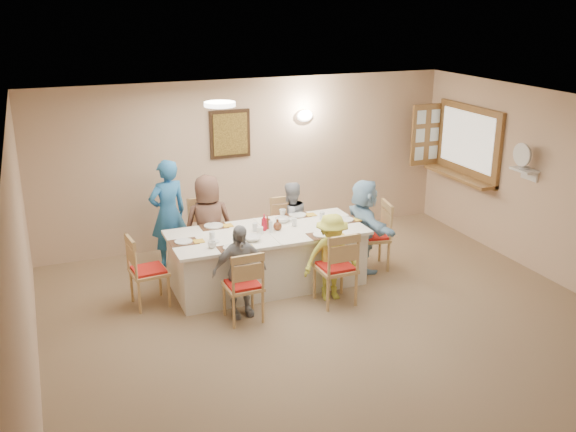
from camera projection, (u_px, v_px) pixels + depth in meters
name	position (u px, v px, depth m)	size (l,w,h in m)	color
ground	(351.00, 340.00, 7.14)	(7.00, 7.00, 0.00)	#826346
room_walls	(356.00, 212.00, 6.66)	(7.00, 7.00, 7.00)	tan
wall_picture	(230.00, 134.00, 9.53)	(0.62, 0.05, 0.72)	#3C2515
wall_sconce	(305.00, 116.00, 9.87)	(0.26, 0.09, 0.18)	white
ceiling_light	(220.00, 104.00, 7.31)	(0.36, 0.36, 0.05)	white
serving_hatch	(468.00, 143.00, 9.90)	(0.06, 1.50, 1.15)	brown
hatch_sill	(459.00, 176.00, 10.03)	(0.30, 1.50, 0.05)	brown
shutter_door	(426.00, 135.00, 10.48)	(0.55, 0.04, 1.00)	brown
fan_shelf	(524.00, 170.00, 8.72)	(0.22, 0.36, 0.03)	white
desk_fan	(524.00, 159.00, 8.66)	(0.30, 0.30, 0.28)	#A5A5A8
dining_table	(268.00, 258.00, 8.42)	(2.54, 1.08, 0.76)	white
chair_back_left	(207.00, 236.00, 8.87)	(0.48, 0.48, 1.00)	tan
chair_back_right	(287.00, 229.00, 9.31)	(0.42, 0.42, 0.88)	tan
chair_front_left	(243.00, 284.00, 7.48)	(0.43, 0.43, 0.90)	tan
chair_front_right	(336.00, 266.00, 7.89)	(0.46, 0.46, 0.97)	tan
chair_left_end	(149.00, 270.00, 7.84)	(0.44, 0.44, 0.93)	tan
chair_right_end	(372.00, 235.00, 8.93)	(0.46, 0.46, 0.96)	tan
diner_back_left	(209.00, 225.00, 8.70)	(0.69, 0.45, 1.39)	brown
diner_back_right	(290.00, 222.00, 9.16)	(0.64, 0.54, 1.17)	#999DA8
diner_front_left	(239.00, 271.00, 7.55)	(0.68, 0.30, 1.14)	#949497
diner_front_right	(331.00, 257.00, 7.97)	(0.76, 0.47, 1.12)	#CED045
diner_right_end	(364.00, 225.00, 8.83)	(0.44, 1.22, 1.30)	#9ECDEF
caregiver	(168.00, 214.00, 8.93)	(0.64, 0.51, 1.54)	#2B76BD
placemat_fl	(232.00, 248.00, 7.71)	(0.34, 0.25, 0.01)	#472B19
plate_fl	(232.00, 247.00, 7.71)	(0.23, 0.23, 0.01)	white
napkin_fl	(248.00, 247.00, 7.73)	(0.14, 0.14, 0.01)	gold
placemat_fr	(323.00, 235.00, 8.14)	(0.37, 0.28, 0.01)	#472B19
plate_fr	(323.00, 234.00, 8.13)	(0.25, 0.25, 0.02)	white
napkin_fr	(337.00, 234.00, 8.15)	(0.15, 0.15, 0.01)	gold
placemat_bl	(214.00, 226.00, 8.45)	(0.35, 0.26, 0.01)	#472B19
plate_bl	(214.00, 226.00, 8.45)	(0.25, 0.25, 0.02)	white
napkin_bl	(228.00, 225.00, 8.47)	(0.13, 0.13, 0.01)	gold
placemat_br	(297.00, 215.00, 8.87)	(0.33, 0.25, 0.01)	#472B19
plate_br	(297.00, 215.00, 8.87)	(0.24, 0.24, 0.02)	white
napkin_br	(311.00, 215.00, 8.89)	(0.13, 0.13, 0.01)	gold
placemat_le	(184.00, 242.00, 7.91)	(0.35, 0.26, 0.01)	#472B19
plate_le	(184.00, 241.00, 7.90)	(0.22, 0.22, 0.01)	white
napkin_le	(199.00, 241.00, 7.92)	(0.13, 0.13, 0.01)	gold
placemat_re	(345.00, 220.00, 8.69)	(0.37, 0.28, 0.01)	#472B19
plate_re	(345.00, 219.00, 8.69)	(0.24, 0.24, 0.01)	white
napkin_re	(358.00, 219.00, 8.71)	(0.14, 0.14, 0.01)	gold
teacup_a	(212.00, 245.00, 7.72)	(0.13, 0.13, 0.08)	white
teacup_b	(283.00, 212.00, 8.88)	(0.10, 0.10, 0.09)	white
bowl_a	(252.00, 238.00, 7.96)	(0.28, 0.28, 0.05)	white
bowl_b	(282.00, 220.00, 8.62)	(0.25, 0.25, 0.06)	white
condiment_ketchup	(264.00, 222.00, 8.29)	(0.10, 0.10, 0.22)	#A90E20
condiment_brown	(267.00, 222.00, 8.36)	(0.09, 0.09, 0.18)	#5D2F19
condiment_malt	(278.00, 224.00, 8.31)	(0.13, 0.13, 0.15)	#5D2F19
drinking_glass	(255.00, 227.00, 8.27)	(0.07, 0.07, 0.10)	silver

